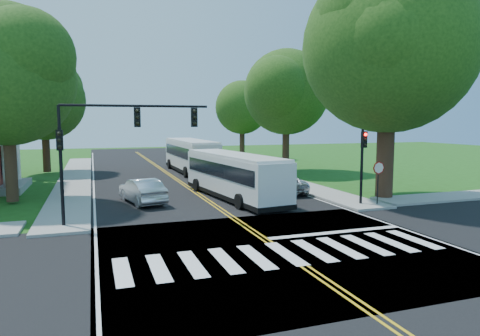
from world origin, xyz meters
name	(u,v)px	position (x,y,z in m)	size (l,w,h in m)	color
ground	(280,250)	(0.00, 0.00, 0.00)	(140.00, 140.00, 0.00)	#1D4A12
road	(185,185)	(0.00, 18.00, 0.01)	(14.00, 96.00, 0.01)	black
cross_road	(280,250)	(0.00, 0.00, 0.01)	(60.00, 12.00, 0.01)	black
center_line	(176,179)	(0.00, 22.00, 0.01)	(0.36, 70.00, 0.01)	gold
edge_line_w	(94,182)	(-6.80, 22.00, 0.01)	(0.12, 70.00, 0.01)	silver
edge_line_e	(249,176)	(6.80, 22.00, 0.01)	(0.12, 70.00, 0.01)	silver
crosswalk	(286,253)	(0.00, -0.50, 0.02)	(12.60, 3.00, 0.01)	silver
stop_bar	(336,232)	(3.50, 1.60, 0.02)	(6.60, 0.40, 0.01)	silver
sidewalk_nw	(75,178)	(-8.30, 25.00, 0.07)	(2.60, 40.00, 0.15)	gray
sidewalk_ne	(252,171)	(8.30, 25.00, 0.07)	(2.60, 40.00, 0.15)	gray
tree_ne_big	(389,47)	(11.00, 8.00, 9.62)	(10.80, 10.80, 14.91)	#341D14
tree_west_near	(6,79)	(-11.50, 14.00, 7.53)	(8.00, 8.00, 11.40)	#341D14
tree_west_far	(44,100)	(-11.00, 30.00, 7.00)	(7.60, 7.60, 10.67)	#341D14
tree_east_mid	(286,92)	(11.50, 24.00, 7.86)	(8.40, 8.40, 11.93)	#341D14
tree_east_far	(242,108)	(12.50, 40.00, 6.86)	(7.20, 7.20, 10.34)	#341D14
signal_nw	(113,135)	(-5.86, 6.43, 4.38)	(7.15, 0.46, 5.66)	black
signal_ne	(363,156)	(8.20, 6.44, 2.96)	(0.30, 0.46, 4.40)	black
stop_sign	(378,172)	(9.00, 5.98, 2.03)	(0.76, 0.08, 2.53)	black
bus_lead	(234,175)	(1.84, 11.39, 1.54)	(3.77, 11.43, 2.90)	silver
bus_follow	(191,155)	(2.32, 26.32, 1.70)	(3.17, 12.39, 3.19)	silver
hatchback	(142,191)	(-4.01, 11.53, 0.78)	(1.62, 4.64, 1.53)	silver
suv	(283,183)	(5.78, 12.22, 0.67)	(2.19, 4.75, 1.32)	silver
dark_sedan	(235,170)	(5.17, 21.20, 0.64)	(1.75, 4.30, 1.25)	black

